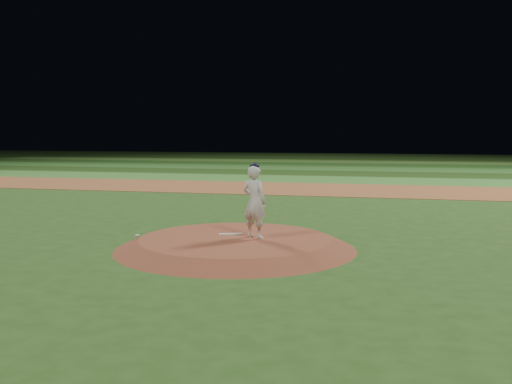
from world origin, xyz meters
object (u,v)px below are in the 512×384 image
at_px(pitching_rubber, 230,234).
at_px(pitcher_on_mound, 255,201).
at_px(rosin_bag, 137,236).
at_px(pitchers_mound, 235,243).

bearing_deg(pitching_rubber, pitcher_on_mound, -42.29).
bearing_deg(rosin_bag, pitcher_on_mound, 10.85).
distance_m(pitchers_mound, pitching_rubber, 0.44).
distance_m(rosin_bag, pitcher_on_mound, 2.83).
xyz_separation_m(pitchers_mound, rosin_bag, (-2.24, -0.42, 0.16)).
xyz_separation_m(pitching_rubber, pitcher_on_mound, (0.65, -0.26, 0.83)).
height_order(pitchers_mound, pitcher_on_mound, pitcher_on_mound).
height_order(pitching_rubber, pitcher_on_mound, pitcher_on_mound).
relative_size(pitching_rubber, rosin_bag, 4.93).
relative_size(pitchers_mound, rosin_bag, 49.81).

